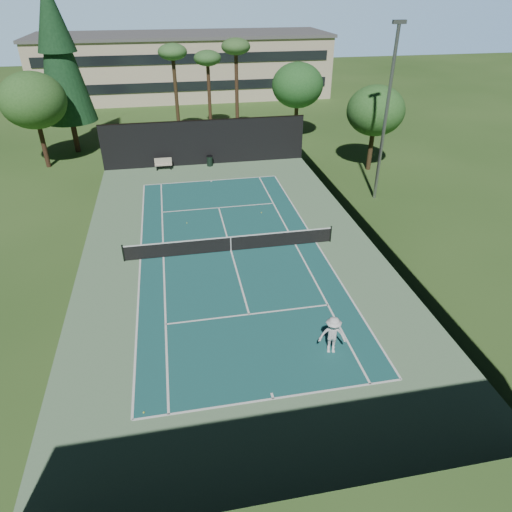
{
  "coord_description": "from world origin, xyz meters",
  "views": [
    {
      "loc": [
        -3.04,
        -24.15,
        14.24
      ],
      "look_at": [
        1.0,
        -3.0,
        1.3
      ],
      "focal_mm": 32.0,
      "sensor_mm": 36.0,
      "label": 1
    }
  ],
  "objects_px": {
    "tennis_ball_b": "(215,247)",
    "park_bench": "(163,163)",
    "tennis_ball_c": "(261,213)",
    "tennis_ball_d": "(187,223)",
    "tennis_net": "(231,243)",
    "trash_bin": "(210,161)",
    "tennis_ball_a": "(144,412)",
    "player": "(333,335)"
  },
  "relations": [
    {
      "from": "tennis_net",
      "to": "tennis_ball_a",
      "type": "bearing_deg",
      "value": -113.5
    },
    {
      "from": "tennis_net",
      "to": "trash_bin",
      "type": "xyz_separation_m",
      "value": [
        0.29,
        15.48,
        -0.08
      ]
    },
    {
      "from": "player",
      "to": "park_bench",
      "type": "xyz_separation_m",
      "value": [
        -6.98,
        25.03,
        -0.39
      ]
    },
    {
      "from": "tennis_net",
      "to": "tennis_ball_b",
      "type": "distance_m",
      "value": 1.23
    },
    {
      "from": "tennis_ball_c",
      "to": "park_bench",
      "type": "height_order",
      "value": "park_bench"
    },
    {
      "from": "tennis_net",
      "to": "tennis_ball_d",
      "type": "bearing_deg",
      "value": 119.7
    },
    {
      "from": "player",
      "to": "tennis_ball_a",
      "type": "relative_size",
      "value": 25.56
    },
    {
      "from": "tennis_ball_d",
      "to": "trash_bin",
      "type": "relative_size",
      "value": 0.07
    },
    {
      "from": "tennis_net",
      "to": "tennis_ball_c",
      "type": "height_order",
      "value": "tennis_net"
    },
    {
      "from": "tennis_ball_d",
      "to": "park_bench",
      "type": "xyz_separation_m",
      "value": [
        -1.37,
        11.03,
        0.51
      ]
    },
    {
      "from": "park_bench",
      "to": "player",
      "type": "bearing_deg",
      "value": -74.43
    },
    {
      "from": "tennis_ball_c",
      "to": "trash_bin",
      "type": "distance_m",
      "value": 10.87
    },
    {
      "from": "player",
      "to": "tennis_ball_a",
      "type": "bearing_deg",
      "value": -154.12
    },
    {
      "from": "tennis_ball_b",
      "to": "tennis_ball_c",
      "type": "relative_size",
      "value": 0.98
    },
    {
      "from": "tennis_ball_a",
      "to": "tennis_ball_b",
      "type": "distance_m",
      "value": 12.88
    },
    {
      "from": "tennis_ball_d",
      "to": "park_bench",
      "type": "distance_m",
      "value": 11.13
    },
    {
      "from": "tennis_net",
      "to": "tennis_ball_c",
      "type": "bearing_deg",
      "value": 59.45
    },
    {
      "from": "tennis_net",
      "to": "trash_bin",
      "type": "bearing_deg",
      "value": 88.94
    },
    {
      "from": "player",
      "to": "tennis_ball_b",
      "type": "bearing_deg",
      "value": 124.37
    },
    {
      "from": "tennis_ball_a",
      "to": "tennis_ball_c",
      "type": "bearing_deg",
      "value": 64.31
    },
    {
      "from": "tennis_ball_a",
      "to": "tennis_ball_b",
      "type": "height_order",
      "value": "tennis_ball_b"
    },
    {
      "from": "player",
      "to": "tennis_ball_b",
      "type": "xyz_separation_m",
      "value": [
        -4.1,
        10.28,
        -0.9
      ]
    },
    {
      "from": "tennis_ball_d",
      "to": "trash_bin",
      "type": "height_order",
      "value": "trash_bin"
    },
    {
      "from": "player",
      "to": "trash_bin",
      "type": "distance_m",
      "value": 25.34
    },
    {
      "from": "tennis_ball_c",
      "to": "tennis_ball_d",
      "type": "distance_m",
      "value": 5.41
    },
    {
      "from": "tennis_ball_c",
      "to": "park_bench",
      "type": "relative_size",
      "value": 0.05
    },
    {
      "from": "tennis_ball_a",
      "to": "trash_bin",
      "type": "height_order",
      "value": "trash_bin"
    },
    {
      "from": "tennis_net",
      "to": "tennis_ball_d",
      "type": "relative_size",
      "value": 187.75
    },
    {
      "from": "trash_bin",
      "to": "tennis_ball_b",
      "type": "bearing_deg",
      "value": -94.73
    },
    {
      "from": "tennis_ball_a",
      "to": "tennis_ball_b",
      "type": "bearing_deg",
      "value": 71.41
    },
    {
      "from": "tennis_ball_a",
      "to": "tennis_ball_b",
      "type": "xyz_separation_m",
      "value": [
        4.11,
        12.21,
        0.0
      ]
    },
    {
      "from": "tennis_net",
      "to": "player",
      "type": "height_order",
      "value": "player"
    },
    {
      "from": "tennis_ball_b",
      "to": "tennis_ball_d",
      "type": "bearing_deg",
      "value": 112.11
    },
    {
      "from": "park_bench",
      "to": "trash_bin",
      "type": "relative_size",
      "value": 1.59
    },
    {
      "from": "tennis_ball_b",
      "to": "park_bench",
      "type": "height_order",
      "value": "park_bench"
    },
    {
      "from": "tennis_ball_a",
      "to": "tennis_ball_d",
      "type": "bearing_deg",
      "value": 80.73
    },
    {
      "from": "tennis_ball_a",
      "to": "park_bench",
      "type": "xyz_separation_m",
      "value": [
        1.23,
        26.96,
        0.51
      ]
    },
    {
      "from": "tennis_net",
      "to": "player",
      "type": "distance_m",
      "value": 10.2
    },
    {
      "from": "tennis_ball_b",
      "to": "park_bench",
      "type": "bearing_deg",
      "value": 101.05
    },
    {
      "from": "tennis_ball_b",
      "to": "tennis_ball_d",
      "type": "distance_m",
      "value": 4.01
    },
    {
      "from": "player",
      "to": "tennis_ball_c",
      "type": "distance_m",
      "value": 14.66
    },
    {
      "from": "tennis_ball_c",
      "to": "trash_bin",
      "type": "bearing_deg",
      "value": 104.01
    }
  ]
}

